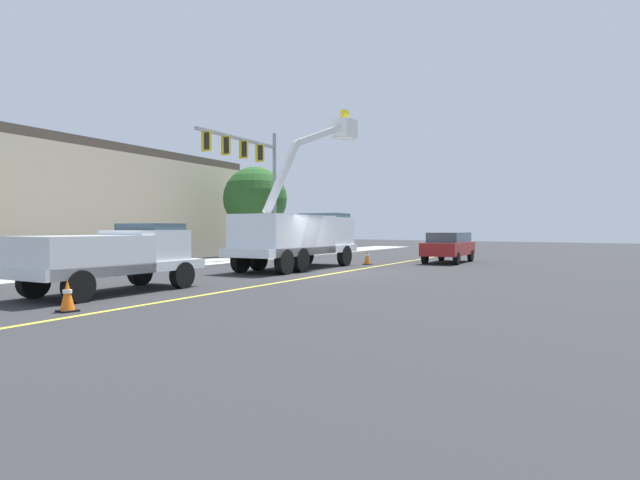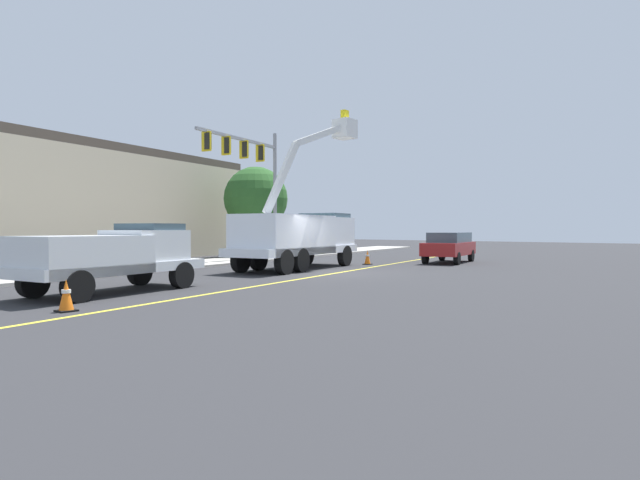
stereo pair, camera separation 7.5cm
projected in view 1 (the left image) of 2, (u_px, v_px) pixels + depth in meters
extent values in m
plane|color=#2D2D30|center=(336.00, 273.00, 21.93)|extent=(120.00, 120.00, 0.00)
cube|color=#B2ADA3|center=(181.00, 265.00, 26.17)|extent=(59.69, 14.19, 0.12)
cube|color=yellow|center=(336.00, 273.00, 21.93)|extent=(49.24, 9.03, 0.01)
cube|color=white|center=(296.00, 250.00, 24.24)|extent=(8.51, 3.92, 0.36)
cube|color=white|center=(323.00, 233.00, 26.52)|extent=(3.00, 2.78, 1.60)
cube|color=#384C56|center=(325.00, 220.00, 26.68)|extent=(2.15, 2.39, 0.64)
cube|color=white|center=(285.00, 235.00, 23.36)|extent=(5.61, 3.39, 1.80)
cube|color=white|center=(281.00, 178.00, 22.50)|extent=(1.83, 0.65, 3.25)
cube|color=white|center=(321.00, 135.00, 23.87)|extent=(3.01, 0.91, 1.42)
cube|color=white|center=(345.00, 129.00, 24.77)|extent=(0.90, 0.90, 0.90)
cube|color=yellow|center=(345.00, 117.00, 24.76)|extent=(0.36, 0.24, 0.60)
cylinder|color=black|center=(306.00, 255.00, 27.30)|extent=(1.08, 0.52, 1.04)
cylinder|color=black|center=(344.00, 256.00, 26.22)|extent=(1.08, 0.52, 1.04)
cylinder|color=black|center=(258.00, 259.00, 23.49)|extent=(1.08, 0.52, 1.04)
cylinder|color=black|center=(301.00, 260.00, 22.41)|extent=(1.08, 0.52, 1.04)
cylinder|color=black|center=(241.00, 260.00, 22.34)|extent=(1.08, 0.52, 1.04)
cylinder|color=black|center=(284.00, 262.00, 21.26)|extent=(1.08, 0.52, 1.04)
cube|color=silver|center=(113.00, 267.00, 15.18)|extent=(5.88, 3.06, 0.30)
cube|color=silver|center=(146.00, 248.00, 16.25)|extent=(2.33, 2.26, 1.10)
cube|color=#384C56|center=(151.00, 232.00, 16.41)|extent=(1.64, 1.97, 0.56)
cube|color=silver|center=(83.00, 255.00, 14.29)|extent=(3.68, 2.66, 1.10)
cylinder|color=black|center=(140.00, 273.00, 17.26)|extent=(0.88, 0.44, 0.84)
cylinder|color=black|center=(182.00, 275.00, 16.35)|extent=(0.88, 0.44, 0.84)
cylinder|color=black|center=(33.00, 283.00, 14.02)|extent=(0.88, 0.44, 0.84)
cylinder|color=black|center=(78.00, 286.00, 13.11)|extent=(0.88, 0.44, 0.84)
cube|color=maroon|center=(449.00, 249.00, 28.85)|extent=(5.06, 2.72, 0.70)
cube|color=#384C56|center=(449.00, 238.00, 28.97)|extent=(3.70, 2.26, 0.60)
cylinder|color=black|center=(457.00, 258.00, 27.02)|extent=(0.71, 0.36, 0.68)
cylinder|color=black|center=(425.00, 258.00, 27.84)|extent=(0.71, 0.36, 0.68)
cylinder|color=black|center=(471.00, 256.00, 29.88)|extent=(0.71, 0.36, 0.68)
cylinder|color=black|center=(441.00, 255.00, 30.70)|extent=(0.71, 0.36, 0.68)
cube|color=black|center=(68.00, 311.00, 11.74)|extent=(0.40, 0.40, 0.04)
cone|color=orange|center=(67.00, 295.00, 11.73)|extent=(0.32, 0.32, 0.70)
cylinder|color=white|center=(67.00, 291.00, 11.73)|extent=(0.20, 0.20, 0.08)
cube|color=black|center=(367.00, 264.00, 27.32)|extent=(0.40, 0.40, 0.04)
cone|color=orange|center=(367.00, 257.00, 27.32)|extent=(0.32, 0.32, 0.74)
cylinder|color=white|center=(367.00, 255.00, 27.31)|extent=(0.20, 0.20, 0.08)
cylinder|color=gray|center=(275.00, 197.00, 31.73)|extent=(0.22, 0.22, 7.76)
cube|color=gray|center=(239.00, 139.00, 28.60)|extent=(6.93, 1.40, 0.16)
cube|color=gold|center=(260.00, 153.00, 30.32)|extent=(0.22, 0.57, 1.00)
cube|color=black|center=(261.00, 153.00, 30.27)|extent=(0.25, 0.35, 0.84)
cube|color=gold|center=(243.00, 150.00, 28.95)|extent=(0.22, 0.57, 1.00)
cube|color=black|center=(245.00, 149.00, 28.90)|extent=(0.25, 0.35, 0.84)
cube|color=gold|center=(226.00, 146.00, 27.59)|extent=(0.22, 0.57, 1.00)
cube|color=black|center=(227.00, 145.00, 27.54)|extent=(0.25, 0.35, 0.84)
cube|color=gold|center=(206.00, 141.00, 26.22)|extent=(0.22, 0.57, 1.00)
cube|color=black|center=(208.00, 141.00, 26.18)|extent=(0.25, 0.35, 0.84)
cube|color=beige|center=(74.00, 208.00, 31.50)|extent=(23.14, 12.22, 6.32)
cube|color=#4C4238|center=(73.00, 152.00, 31.43)|extent=(23.14, 12.22, 0.50)
cylinder|color=brown|center=(255.00, 239.00, 34.67)|extent=(0.32, 0.32, 2.43)
sphere|color=#285623|center=(255.00, 199.00, 34.62)|extent=(4.29, 4.29, 4.29)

